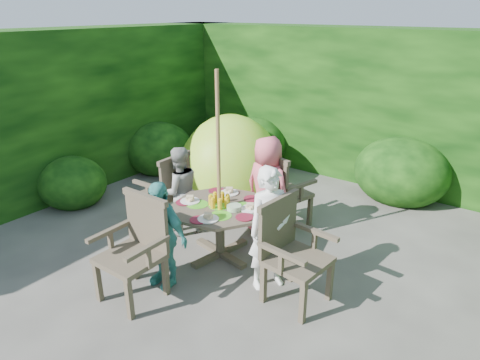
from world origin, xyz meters
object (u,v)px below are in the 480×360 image
Objects in this scene: garden_chair_right at (291,250)px; dome_tent at (231,179)px; child_left at (179,191)px; child_front at (161,234)px; garden_chair_back at (281,190)px; patio_table at (220,214)px; child_right at (270,229)px; garden_chair_left at (167,189)px; parasol_pole at (219,170)px; child_back at (267,187)px; garden_chair_front at (136,247)px.

dome_tent is at bearing 53.69° from garden_chair_right.
child_front is at bearing 62.30° from child_left.
garden_chair_back is 0.85× the size of child_left.
child_left is at bearing 169.76° from patio_table.
garden_chair_left is at bearing 108.09° from child_right.
garden_chair_back is at bearing 55.22° from child_right.
child_front is at bearing 96.48° from garden_chair_back.
parasol_pole reaches higher than child_left.
child_right is 0.57× the size of dome_tent.
child_right is 1.60m from child_left.
parasol_pole is 0.91m from child_right.
child_left reaches higher than garden_chair_left.
child_left is at bearing 169.70° from parasol_pole.
child_right is 1.02× the size of child_back.
garden_chair_right is at bearing -72.80° from child_right.
child_right is (1.00, 0.93, 0.13)m from garden_chair_front.
patio_table is at bearing 107.36° from child_left.
garden_chair_front is 1.37m from child_right.
child_right is at bearing 132.77° from garden_chair_back.
garden_chair_front reaches higher than patio_table.
garden_chair_back is at bearing 79.74° from child_front.
child_right is at bearing 42.54° from garden_chair_front.
garden_chair_back is 0.99× the size of garden_chair_front.
child_front is (0.64, -0.93, -0.00)m from child_left.
child_left reaches higher than dome_tent.
child_right reaches higher than garden_chair_left.
child_left is 1.13m from child_front.
patio_table is 0.54m from parasol_pole.
garden_chair_back is (0.18, 1.07, -0.02)m from patio_table.
child_front is (-0.29, -1.57, -0.07)m from child_back.
garden_chair_right is 1.02× the size of garden_chair_back.
garden_chair_right reaches higher than garden_chair_front.
parasol_pole is at bearing -177.50° from patio_table.
patio_table is at bearing 78.29° from garden_chair_front.
child_left is (-0.79, 0.14, 0.03)m from patio_table.
parasol_pole reaches higher than garden_chair_front.
patio_table is 1.31× the size of garden_chair_back.
garden_chair_right is 0.87× the size of child_left.
garden_chair_right is (1.07, -0.20, -0.01)m from patio_table.
parasol_pole is 1.86× the size of child_front.
dome_tent is (-0.35, 1.83, -0.52)m from garden_chair_left.
dome_tent reaches higher than patio_table.
garden_chair_back is (1.26, 0.86, 0.02)m from garden_chair_left.
patio_table is 1.29× the size of garden_chair_front.
child_front is (-0.93, -0.64, -0.08)m from child_right.
garden_chair_right is 0.43× the size of dome_tent.
parasol_pole is at bearing -74.96° from dome_tent.
child_back is at bearing 63.64° from child_right.
child_left is 0.89× the size of child_back.
patio_table is 1.29× the size of garden_chair_right.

